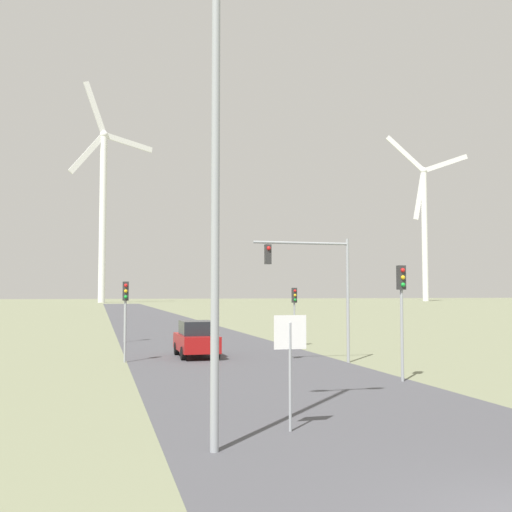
{
  "coord_description": "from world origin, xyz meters",
  "views": [
    {
      "loc": [
        -6.33,
        -7.03,
        3.28
      ],
      "look_at": [
        0.0,
        17.04,
        4.79
      ],
      "focal_mm": 42.0,
      "sensor_mm": 36.0,
      "label": 1
    }
  ],
  "objects_px": {
    "traffic_light_post_near_right": "(402,296)",
    "traffic_light_post_mid_right": "(294,303)",
    "stop_sign_near": "(290,350)",
    "traffic_light_mast_overhead": "(315,273)",
    "streetlamp": "(216,91)",
    "wind_turbine_left": "(103,202)",
    "wind_turbine_center": "(424,221)",
    "traffic_light_post_near_left": "(126,303)",
    "traffic_light_post_mid_left": "(125,301)",
    "car_approaching": "(196,339)"
  },
  "relations": [
    {
      "from": "traffic_light_post_near_right",
      "to": "traffic_light_post_mid_right",
      "type": "relative_size",
      "value": 1.2
    },
    {
      "from": "traffic_light_post_mid_right",
      "to": "car_approaching",
      "type": "bearing_deg",
      "value": -147.9
    },
    {
      "from": "traffic_light_post_mid_right",
      "to": "wind_turbine_left",
      "type": "xyz_separation_m",
      "value": [
        -10.56,
        161.92,
        29.63
      ]
    },
    {
      "from": "traffic_light_post_near_left",
      "to": "wind_turbine_center",
      "type": "distance_m",
      "value": 207.59
    },
    {
      "from": "streetlamp",
      "to": "traffic_light_post_near_right",
      "type": "relative_size",
      "value": 2.93
    },
    {
      "from": "traffic_light_post_near_right",
      "to": "traffic_light_mast_overhead",
      "type": "bearing_deg",
      "value": 100.8
    },
    {
      "from": "car_approaching",
      "to": "wind_turbine_left",
      "type": "xyz_separation_m",
      "value": [
        -3.92,
        166.08,
        31.32
      ]
    },
    {
      "from": "stop_sign_near",
      "to": "traffic_light_post_mid_right",
      "type": "xyz_separation_m",
      "value": [
        7.04,
        20.81,
        0.69
      ]
    },
    {
      "from": "traffic_light_post_near_right",
      "to": "traffic_light_post_mid_right",
      "type": "bearing_deg",
      "value": 87.69
    },
    {
      "from": "traffic_light_post_near_left",
      "to": "wind_turbine_center",
      "type": "relative_size",
      "value": 0.06
    },
    {
      "from": "stop_sign_near",
      "to": "traffic_light_mast_overhead",
      "type": "relative_size",
      "value": 0.47
    },
    {
      "from": "streetlamp",
      "to": "wind_turbine_center",
      "type": "height_order",
      "value": "wind_turbine_center"
    },
    {
      "from": "car_approaching",
      "to": "traffic_light_post_near_left",
      "type": "bearing_deg",
      "value": -158.19
    },
    {
      "from": "traffic_light_post_near_left",
      "to": "car_approaching",
      "type": "relative_size",
      "value": 0.92
    },
    {
      "from": "streetlamp",
      "to": "wind_turbine_left",
      "type": "distance_m",
      "value": 185.71
    },
    {
      "from": "stop_sign_near",
      "to": "car_approaching",
      "type": "bearing_deg",
      "value": 88.6
    },
    {
      "from": "stop_sign_near",
      "to": "traffic_light_mast_overhead",
      "type": "height_order",
      "value": "traffic_light_mast_overhead"
    },
    {
      "from": "traffic_light_post_near_right",
      "to": "traffic_light_post_mid_right",
      "type": "distance_m",
      "value": 14.34
    },
    {
      "from": "wind_turbine_left",
      "to": "wind_turbine_center",
      "type": "relative_size",
      "value": 1.14
    },
    {
      "from": "traffic_light_post_near_right",
      "to": "traffic_light_post_mid_left",
      "type": "xyz_separation_m",
      "value": [
        -9.19,
        20.33,
        -0.43
      ]
    },
    {
      "from": "traffic_light_post_mid_left",
      "to": "traffic_light_mast_overhead",
      "type": "height_order",
      "value": "traffic_light_mast_overhead"
    },
    {
      "from": "traffic_light_post_near_left",
      "to": "traffic_light_mast_overhead",
      "type": "height_order",
      "value": "traffic_light_mast_overhead"
    },
    {
      "from": "traffic_light_post_mid_left",
      "to": "traffic_light_post_mid_right",
      "type": "distance_m",
      "value": 11.48
    },
    {
      "from": "traffic_light_post_mid_left",
      "to": "traffic_light_mast_overhead",
      "type": "xyz_separation_m",
      "value": [
        8.04,
        -14.26,
        1.47
      ]
    },
    {
      "from": "stop_sign_near",
      "to": "wind_turbine_center",
      "type": "distance_m",
      "value": 218.66
    },
    {
      "from": "traffic_light_post_near_right",
      "to": "car_approaching",
      "type": "xyz_separation_m",
      "value": [
        -6.06,
        10.15,
        -2.21
      ]
    },
    {
      "from": "stop_sign_near",
      "to": "wind_turbine_center",
      "type": "xyz_separation_m",
      "value": [
        112.98,
        185.13,
        27.86
      ]
    },
    {
      "from": "stop_sign_near",
      "to": "wind_turbine_center",
      "type": "bearing_deg",
      "value": 58.61
    },
    {
      "from": "traffic_light_post_mid_right",
      "to": "car_approaching",
      "type": "xyz_separation_m",
      "value": [
        -6.63,
        -4.16,
        -1.7
      ]
    },
    {
      "from": "stop_sign_near",
      "to": "wind_turbine_left",
      "type": "distance_m",
      "value": 185.26
    },
    {
      "from": "wind_turbine_left",
      "to": "traffic_light_post_mid_right",
      "type": "bearing_deg",
      "value": -86.27
    },
    {
      "from": "stop_sign_near",
      "to": "traffic_light_post_near_right",
      "type": "bearing_deg",
      "value": 45.14
    },
    {
      "from": "traffic_light_post_mid_right",
      "to": "wind_turbine_left",
      "type": "relative_size",
      "value": 0.05
    },
    {
      "from": "stop_sign_near",
      "to": "traffic_light_post_near_left",
      "type": "xyz_separation_m",
      "value": [
        -3.19,
        15.21,
        0.86
      ]
    },
    {
      "from": "traffic_light_post_near_left",
      "to": "traffic_light_post_mid_left",
      "type": "relative_size",
      "value": 1.03
    },
    {
      "from": "streetlamp",
      "to": "wind_turbine_center",
      "type": "relative_size",
      "value": 0.2
    },
    {
      "from": "streetlamp",
      "to": "stop_sign_near",
      "type": "bearing_deg",
      "value": 32.63
    },
    {
      "from": "traffic_light_post_near_right",
      "to": "car_approaching",
      "type": "bearing_deg",
      "value": 120.81
    },
    {
      "from": "stop_sign_near",
      "to": "traffic_light_mast_overhead",
      "type": "xyz_separation_m",
      "value": [
        5.3,
        12.56,
        2.25
      ]
    },
    {
      "from": "traffic_light_post_near_right",
      "to": "traffic_light_post_mid_left",
      "type": "height_order",
      "value": "traffic_light_post_near_right"
    },
    {
      "from": "traffic_light_mast_overhead",
      "to": "traffic_light_post_near_right",
      "type": "bearing_deg",
      "value": -79.2
    },
    {
      "from": "traffic_light_post_mid_left",
      "to": "traffic_light_post_mid_right",
      "type": "bearing_deg",
      "value": -31.62
    },
    {
      "from": "streetlamp",
      "to": "stop_sign_near",
      "type": "height_order",
      "value": "streetlamp"
    },
    {
      "from": "stop_sign_near",
      "to": "traffic_light_post_mid_left",
      "type": "xyz_separation_m",
      "value": [
        -2.73,
        26.83,
        0.78
      ]
    },
    {
      "from": "traffic_light_mast_overhead",
      "to": "wind_turbine_left",
      "type": "bearing_deg",
      "value": 92.97
    },
    {
      "from": "car_approaching",
      "to": "traffic_light_post_mid_right",
      "type": "bearing_deg",
      "value": 32.1
    },
    {
      "from": "traffic_light_post_near_right",
      "to": "car_approaching",
      "type": "distance_m",
      "value": 12.03
    },
    {
      "from": "streetlamp",
      "to": "wind_turbine_left",
      "type": "height_order",
      "value": "wind_turbine_left"
    },
    {
      "from": "traffic_light_post_near_right",
      "to": "traffic_light_post_mid_right",
      "type": "height_order",
      "value": "traffic_light_post_near_right"
    },
    {
      "from": "traffic_light_post_mid_left",
      "to": "wind_turbine_left",
      "type": "relative_size",
      "value": 0.05
    }
  ]
}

